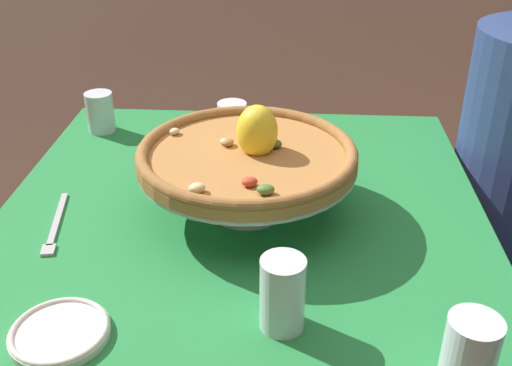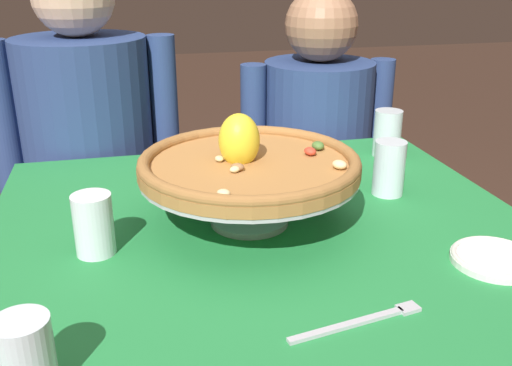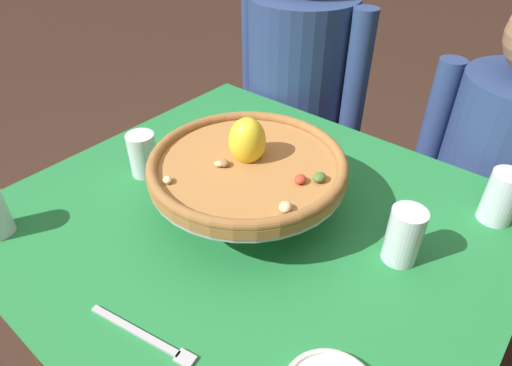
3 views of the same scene
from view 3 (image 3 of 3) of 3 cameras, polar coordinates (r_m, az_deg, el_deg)
The scene contains 9 objects.
dining_table at distance 1.06m, azimuth -0.38°, elevation -9.14°, with size 1.07×0.98×0.76m.
pizza_stand at distance 0.95m, azimuth -1.12°, elevation 0.42°, with size 0.42×0.42×0.11m.
pizza at distance 0.92m, azimuth -1.13°, elevation 2.73°, with size 0.43×0.43×0.11m.
water_glass_side_right at distance 0.90m, azimuth 18.81°, elevation -6.97°, with size 0.07×0.07×0.12m.
water_glass_side_left at distance 1.12m, azimuth -14.63°, elevation 3.42°, with size 0.07×0.07×0.11m.
water_glass_back_right at distance 1.08m, azimuth 29.56°, elevation -1.87°, with size 0.07×0.07×0.12m.
dinner_fork at distance 0.79m, azimuth -14.22°, elevation -19.13°, with size 0.22×0.06×0.01m.
diner_left at distance 1.69m, azimuth 5.49°, elevation 9.67°, with size 0.53×0.37×1.27m.
diner_right at distance 1.53m, azimuth 28.43°, elevation -1.10°, with size 0.51×0.35×1.17m.
Camera 3 is at (0.47, -0.56, 1.41)m, focal length 30.35 mm.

